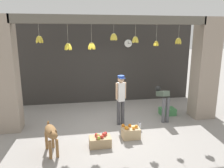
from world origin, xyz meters
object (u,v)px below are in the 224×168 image
Objects in this scene: dog at (51,134)px; fruit_crate_apples at (100,141)px; wall_clock at (128,43)px; shopkeeper at (121,97)px; produce_box_green at (167,111)px; water_bottle at (140,126)px; worker_stooping at (163,99)px; fruit_crate_oranges at (131,132)px.

dog is 1.23m from fruit_crate_apples.
shopkeeper is at bearing -108.50° from wall_clock.
water_bottle is at bearing -142.19° from produce_box_green.
dog is 3.72m from worker_stooping.
wall_clock is (0.33, 2.89, 2.28)m from water_bottle.
produce_box_green is (1.80, 0.54, -0.79)m from shopkeeper.
dog reaches higher than fruit_crate_oranges.
produce_box_green is 1.68m from water_bottle.
wall_clock is at bearing 117.95° from produce_box_green.
produce_box_green is at bearing 37.81° from water_bottle.
water_bottle is (0.47, -0.48, -0.79)m from shopkeeper.
worker_stooping is 2.67m from fruit_crate_apples.
worker_stooping is (1.43, 0.13, -0.21)m from shopkeeper.
shopkeeper is 1.04m from water_bottle.
water_bottle is at bearing 48.56° from fruit_crate_oranges.
worker_stooping reaches higher than dog.
wall_clock is (-0.99, 1.86, 2.27)m from produce_box_green.
shopkeeper is 1.20m from fruit_crate_oranges.
fruit_crate_apples is 3.14m from produce_box_green.
wall_clock reaches higher than shopkeeper.
dog is at bearing 23.34° from shopkeeper.
fruit_crate_apples reaches higher than produce_box_green.
shopkeeper is at bearing 57.38° from fruit_crate_apples.
water_bottle is (0.39, 0.45, -0.05)m from fruit_crate_oranges.
fruit_crate_oranges is at bearing 86.69° from dog.
worker_stooping is at bearing 38.15° from fruit_crate_oranges.
wall_clock is (2.76, 3.81, 1.87)m from dog.
produce_box_green is at bearing 46.10° from worker_stooping.
fruit_crate_oranges is 0.91× the size of produce_box_green.
produce_box_green is (1.72, 1.47, -0.04)m from fruit_crate_oranges.
wall_clock is at bearing 83.40° from water_bottle.
shopkeeper is at bearing 94.74° from fruit_crate_oranges.
fruit_crate_apples is at bearing 45.13° from shopkeeper.
dog is at bearing -125.94° from wall_clock.
worker_stooping is 2.90m from wall_clock.
wall_clock is at bearing 127.79° from dog.
wall_clock is at bearing 77.69° from fruit_crate_oranges.
produce_box_green is at bearing 34.54° from fruit_crate_apples.
shopkeeper reaches higher than water_bottle.
worker_stooping is 2.02× the size of produce_box_green.
shopkeeper is (1.95, 1.40, 0.39)m from dog.
fruit_crate_oranges is 4.08m from wall_clock.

